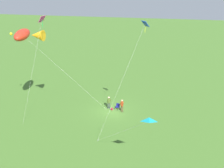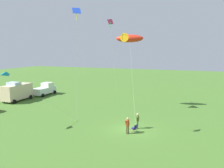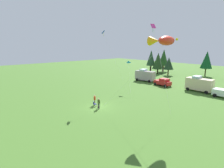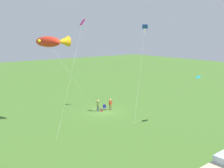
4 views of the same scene
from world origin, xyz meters
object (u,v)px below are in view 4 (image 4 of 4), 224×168
(backpack_on_grass, at_px, (102,111))
(folding_chair, at_px, (105,107))
(person_spectator, at_px, (110,103))
(person_kite_flyer, at_px, (98,105))
(kite_diamond_blue, at_px, (144,31))
(kite_delta_teal, at_px, (198,77))
(kite_diamond_rainbow, at_px, (81,28))
(kite_large_fish, at_px, (52,42))

(backpack_on_grass, bearing_deg, folding_chair, -158.97)
(person_spectator, bearing_deg, person_kite_flyer, -76.65)
(kite_diamond_blue, distance_m, kite_delta_teal, 9.54)
(person_spectator, xyz_separation_m, kite_diamond_blue, (-2.53, 4.32, 10.60))
(person_spectator, bearing_deg, backpack_on_grass, -70.66)
(kite_diamond_rainbow, bearing_deg, backpack_on_grass, -140.49)
(person_spectator, bearing_deg, folding_chair, -100.00)
(person_kite_flyer, height_order, person_spectator, same)
(kite_delta_teal, bearing_deg, kite_diamond_blue, -80.59)
(folding_chair, height_order, person_spectator, person_spectator)
(person_kite_flyer, xyz_separation_m, kite_diamond_rainbow, (5.90, 5.54, 10.88))
(person_kite_flyer, xyz_separation_m, folding_chair, (-1.20, 0.01, -0.53))
(person_spectator, height_order, kite_large_fish, kite_large_fish)
(backpack_on_grass, relative_size, kite_delta_teal, 0.05)
(person_kite_flyer, distance_m, kite_diamond_blue, 12.47)
(folding_chair, relative_size, kite_delta_teal, 0.13)
(kite_diamond_blue, bearing_deg, backpack_on_grass, -49.46)
(kite_large_fish, bearing_deg, kite_diamond_rainbow, 147.50)
(backpack_on_grass, height_order, kite_delta_teal, kite_delta_teal)
(kite_diamond_rainbow, xyz_separation_m, kite_delta_teal, (-11.57, 7.14, -5.64))
(person_kite_flyer, bearing_deg, folding_chair, 78.74)
(backpack_on_grass, distance_m, kite_diamond_blue, 13.01)
(kite_delta_teal, bearing_deg, kite_diamond_rainbow, -31.67)
(kite_large_fish, xyz_separation_m, kite_diamond_rainbow, (-2.76, 1.76, 1.48))
(person_kite_flyer, xyz_separation_m, backpack_on_grass, (-0.45, 0.30, -0.91))
(kite_large_fish, bearing_deg, folding_chair, -159.07)
(folding_chair, distance_m, kite_delta_teal, 14.62)
(folding_chair, height_order, kite_diamond_rainbow, kite_diamond_rainbow)
(person_spectator, distance_m, kite_diamond_blue, 11.72)
(person_kite_flyer, height_order, kite_delta_teal, kite_delta_teal)
(folding_chair, bearing_deg, kite_large_fish, -55.22)
(kite_delta_teal, bearing_deg, backpack_on_grass, -67.12)
(person_spectator, height_order, kite_diamond_blue, kite_diamond_blue)
(kite_diamond_rainbow, bearing_deg, kite_delta_teal, 148.33)
(person_spectator, relative_size, kite_diamond_rainbow, 0.14)
(person_spectator, height_order, kite_diamond_rainbow, kite_diamond_rainbow)
(person_spectator, height_order, kite_delta_teal, kite_delta_teal)
(kite_diamond_rainbow, bearing_deg, kite_diamond_blue, -176.45)
(person_kite_flyer, bearing_deg, kite_diamond_rainbow, -57.53)
(folding_chair, height_order, kite_diamond_blue, kite_diamond_blue)
(person_spectator, xyz_separation_m, backpack_on_grass, (1.41, -0.28, -0.91))
(folding_chair, bearing_deg, backpack_on_grass, -55.12)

